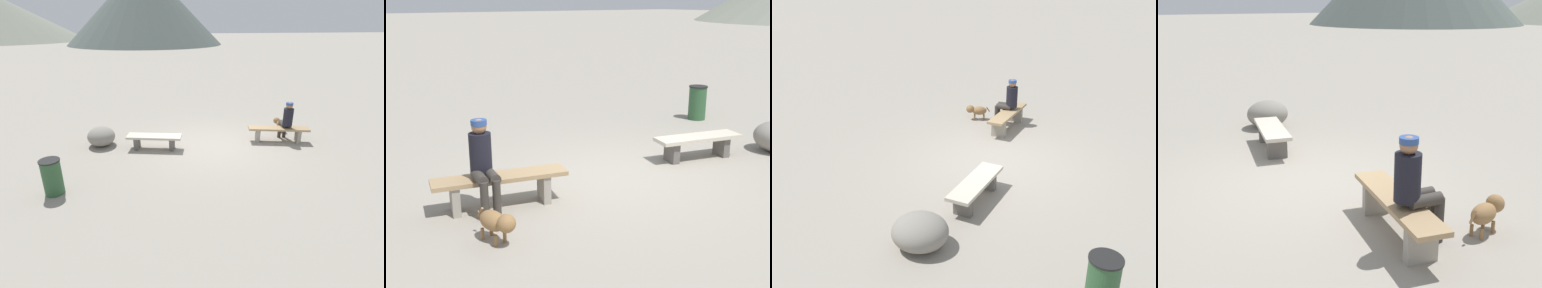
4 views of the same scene
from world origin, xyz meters
The scene contains 8 objects.
ground centered at (0.00, 0.00, -0.03)m, with size 210.00×210.00×0.06m, color gray.
bench_left centered at (-1.82, 0.13, 0.31)m, with size 1.68×0.84×0.43m.
bench_right centered at (2.12, 0.02, 0.35)m, with size 1.93×0.86×0.47m.
seated_person centered at (2.37, 0.05, 0.74)m, with size 0.37×0.61×1.30m.
dog centered at (2.64, 0.97, 0.28)m, with size 0.33×0.67×0.43m.
trash_bin centered at (-4.19, -1.98, 0.41)m, with size 0.44×0.44×0.82m.
boulder centered at (-3.42, 0.72, 0.30)m, with size 0.92×0.84×0.59m, color gray.
distant_peak_3 centered at (-0.24, 48.52, 6.59)m, with size 27.17×27.17×13.18m, color #4C5651.
Camera 1 is at (-2.17, -8.09, 3.55)m, focal length 27.27 mm.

